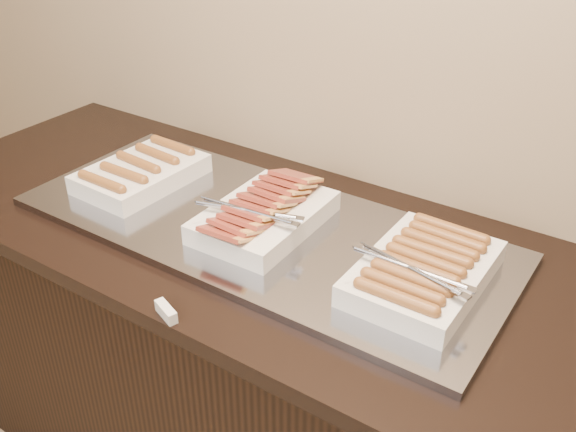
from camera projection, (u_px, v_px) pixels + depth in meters
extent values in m
cube|color=black|center=(270.00, 378.00, 1.77)|extent=(2.00, 0.70, 0.86)
cube|color=black|center=(268.00, 241.00, 1.54)|extent=(2.06, 0.76, 0.04)
cube|color=gray|center=(259.00, 228.00, 1.54)|extent=(1.20, 0.50, 0.02)
cube|color=silver|center=(141.00, 174.00, 1.70)|extent=(0.22, 0.33, 0.05)
cylinder|color=olive|center=(102.00, 182.00, 1.60)|extent=(0.14, 0.03, 0.03)
cylinder|color=olive|center=(124.00, 173.00, 1.64)|extent=(0.14, 0.03, 0.03)
cylinder|color=olive|center=(138.00, 162.00, 1.69)|extent=(0.14, 0.04, 0.03)
cylinder|color=olive|center=(157.00, 154.00, 1.74)|extent=(0.14, 0.04, 0.03)
cylinder|color=olive|center=(172.00, 145.00, 1.78)|extent=(0.14, 0.03, 0.03)
cube|color=silver|center=(265.00, 217.00, 1.51)|extent=(0.23, 0.34, 0.05)
cube|color=#9C3D32|center=(228.00, 232.00, 1.40)|extent=(0.12, 0.09, 0.04)
cube|color=#9C3D32|center=(238.00, 226.00, 1.42)|extent=(0.12, 0.09, 0.04)
cube|color=#9C3D32|center=(247.00, 220.00, 1.44)|extent=(0.11, 0.09, 0.04)
cube|color=#9C3D32|center=(252.00, 212.00, 1.46)|extent=(0.11, 0.09, 0.04)
cube|color=#9C3D32|center=(259.00, 206.00, 1.48)|extent=(0.12, 0.09, 0.04)
cube|color=#9C3D32|center=(266.00, 199.00, 1.50)|extent=(0.12, 0.09, 0.04)
cube|color=#9C3D32|center=(277.00, 194.00, 1.52)|extent=(0.12, 0.09, 0.04)
cube|color=#9C3D32|center=(281.00, 187.00, 1.54)|extent=(0.11, 0.09, 0.04)
cube|color=#9C3D32|center=(287.00, 181.00, 1.56)|extent=(0.11, 0.09, 0.04)
cube|color=#9C3D32|center=(296.00, 176.00, 1.58)|extent=(0.12, 0.09, 0.04)
cube|color=silver|center=(423.00, 273.00, 1.32)|extent=(0.23, 0.35, 0.05)
cylinder|color=olive|center=(396.00, 297.00, 1.20)|extent=(0.15, 0.03, 0.03)
cylinder|color=olive|center=(402.00, 286.00, 1.22)|extent=(0.15, 0.03, 0.03)
cylinder|color=olive|center=(411.00, 278.00, 1.25)|extent=(0.15, 0.03, 0.03)
cylinder|color=olive|center=(418.00, 269.00, 1.27)|extent=(0.15, 0.03, 0.03)
cylinder|color=olive|center=(425.00, 260.00, 1.30)|extent=(0.15, 0.03, 0.03)
cylinder|color=olive|center=(432.00, 252.00, 1.33)|extent=(0.15, 0.03, 0.03)
cylinder|color=olive|center=(439.00, 244.00, 1.35)|extent=(0.15, 0.03, 0.03)
cylinder|color=olive|center=(447.00, 237.00, 1.38)|extent=(0.15, 0.03, 0.03)
cylinder|color=olive|center=(451.00, 229.00, 1.40)|extent=(0.15, 0.03, 0.03)
cube|color=silver|center=(166.00, 312.00, 1.26)|extent=(0.07, 0.04, 0.03)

